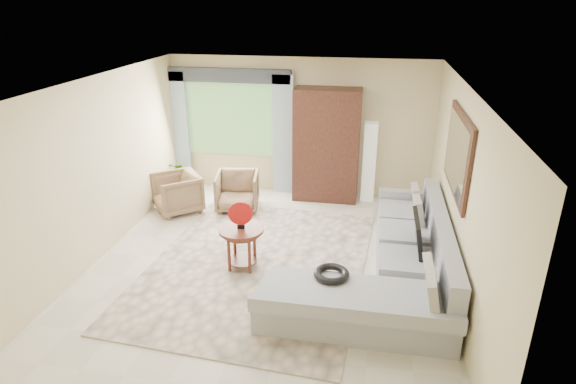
% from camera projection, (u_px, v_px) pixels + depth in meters
% --- Properties ---
extents(ground, '(6.00, 6.00, 0.00)m').
position_uv_depth(ground, '(267.00, 267.00, 6.92)').
color(ground, silver).
rests_on(ground, ground).
extents(area_rug, '(3.27, 4.20, 0.02)m').
position_uv_depth(area_rug, '(258.00, 265.00, 6.97)').
color(area_rug, beige).
rests_on(area_rug, ground).
extents(sectional_sofa, '(2.30, 3.46, 0.90)m').
position_uv_depth(sectional_sofa, '(395.00, 268.00, 6.36)').
color(sectional_sofa, '#9EA0A6').
rests_on(sectional_sofa, ground).
extents(tv_screen, '(0.14, 0.74, 0.48)m').
position_uv_depth(tv_screen, '(418.00, 233.00, 6.33)').
color(tv_screen, black).
rests_on(tv_screen, sectional_sofa).
extents(garden_hose, '(0.43, 0.43, 0.09)m').
position_uv_depth(garden_hose, '(331.00, 274.00, 5.74)').
color(garden_hose, black).
rests_on(garden_hose, sectional_sofa).
extents(coffee_table, '(0.63, 0.63, 0.63)m').
position_uv_depth(coffee_table, '(242.00, 247.00, 6.78)').
color(coffee_table, '#471D13').
rests_on(coffee_table, ground).
extents(red_disc, '(0.34, 0.11, 0.34)m').
position_uv_depth(red_disc, '(240.00, 213.00, 6.58)').
color(red_disc, '#B31311').
rests_on(red_disc, coffee_table).
extents(armchair_left, '(1.07, 1.07, 0.70)m').
position_uv_depth(armchair_left, '(177.00, 193.00, 8.60)').
color(armchair_left, '#926F4F').
rests_on(armchair_left, ground).
extents(armchair_right, '(0.85, 0.87, 0.69)m').
position_uv_depth(armchair_right, '(237.00, 191.00, 8.69)').
color(armchair_right, olive).
rests_on(armchair_right, ground).
extents(potted_plant, '(0.63, 0.59, 0.57)m').
position_uv_depth(potted_plant, '(177.00, 175.00, 9.66)').
color(potted_plant, '#999999').
rests_on(potted_plant, ground).
extents(armoire, '(1.20, 0.55, 2.10)m').
position_uv_depth(armoire, '(327.00, 145.00, 8.90)').
color(armoire, black).
rests_on(armoire, ground).
extents(floor_lamp, '(0.24, 0.24, 1.50)m').
position_uv_depth(floor_lamp, '(369.00, 162.00, 8.94)').
color(floor_lamp, silver).
rests_on(floor_lamp, ground).
extents(window, '(1.80, 0.04, 1.40)m').
position_uv_depth(window, '(231.00, 119.00, 9.31)').
color(window, '#669E59').
rests_on(window, wall_back).
extents(curtain_left, '(0.40, 0.08, 2.30)m').
position_uv_depth(curtain_left, '(179.00, 131.00, 9.49)').
color(curtain_left, '#9EB7CC').
rests_on(curtain_left, ground).
extents(curtain_right, '(0.40, 0.08, 2.30)m').
position_uv_depth(curtain_right, '(283.00, 136.00, 9.15)').
color(curtain_right, '#9EB7CC').
rests_on(curtain_right, ground).
extents(valance, '(2.40, 0.12, 0.26)m').
position_uv_depth(valance, '(228.00, 75.00, 8.92)').
color(valance, '#1E232D').
rests_on(valance, wall_back).
extents(wall_mirror, '(0.05, 1.70, 1.05)m').
position_uv_depth(wall_mirror, '(458.00, 153.00, 6.17)').
color(wall_mirror, black).
rests_on(wall_mirror, wall_right).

